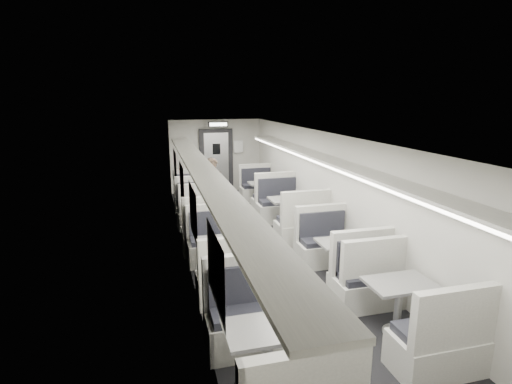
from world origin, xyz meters
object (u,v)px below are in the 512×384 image
booth_right_c (342,261)px  vestibule_door (216,161)px  booth_right_d (398,307)px  passenger (213,192)px  booth_right_b (290,214)px  booth_left_c (222,259)px  booth_left_a (197,204)px  booth_right_a (264,194)px  booth_left_b (205,220)px  exit_sign (218,124)px  booth_left_d (268,359)px

booth_right_c → vestibule_door: vestibule_door is taller
booth_right_d → passenger: 5.55m
booth_right_b → vestibule_door: 4.62m
booth_left_c → booth_left_a: bearing=90.0°
passenger → vestibule_door: 3.60m
booth_right_d → booth_left_c: bearing=132.1°
booth_right_a → booth_right_d: size_ratio=0.97×
booth_right_d → passenger: bearing=107.5°
booth_right_b → passenger: (-1.66, 0.93, 0.43)m
vestibule_door → booth_left_a: bearing=-109.3°
booth_left_a → booth_left_c: size_ratio=1.03×
passenger → booth_left_c: bearing=-89.5°
booth_left_b → booth_right_d: size_ratio=1.07×
booth_left_a → booth_right_a: bearing=17.1°
booth_left_c → passenger: bearing=83.7°
booth_left_a → passenger: passenger is taller
exit_sign → passenger: bearing=-102.3°
booth_right_a → booth_right_d: 6.57m
booth_left_a → booth_right_a: booth_left_a is taller
booth_right_d → vestibule_door: bearing=96.5°
booth_left_b → booth_left_a: bearing=90.0°
booth_right_b → passenger: 1.95m
booth_left_a → booth_left_c: booth_left_a is taller
booth_left_b → booth_right_b: booth_right_b is taller
passenger → exit_sign: bearing=84.4°
booth_right_c → passenger: size_ratio=1.24×
booth_right_d → exit_sign: 8.60m
booth_right_b → booth_right_a: bearing=90.0°
booth_right_b → booth_right_d: (0.00, -4.35, -0.03)m
booth_right_c → vestibule_door: size_ratio=0.99×
booth_right_c → booth_right_d: size_ratio=0.97×
booth_right_a → booth_right_c: bearing=-90.0°
booth_left_d → booth_left_a: bearing=90.0°
booth_left_a → booth_right_c: booth_left_a is taller
booth_right_c → booth_right_d: (0.00, -1.63, 0.01)m
booth_left_d → exit_sign: bearing=83.6°
booth_left_b → booth_right_b: 2.00m
booth_left_d → booth_right_b: size_ratio=0.97×
booth_right_b → booth_right_c: bearing=-90.0°
booth_left_d → passenger: passenger is taller
booth_right_d → booth_right_b: bearing=90.0°
booth_left_c → booth_left_d: booth_left_d is taller
booth_left_d → vestibule_door: (1.00, 9.43, 0.64)m
booth_left_c → passenger: (0.34, 3.06, 0.47)m
booth_right_c → exit_sign: (-1.00, 6.70, 1.91)m
booth_left_b → vestibule_door: (1.00, 4.39, 0.63)m
booth_right_a → booth_left_b: bearing=-133.0°
booth_left_d → exit_sign: size_ratio=3.59×
booth_left_b → passenger: (0.34, 0.85, 0.43)m
booth_left_c → booth_right_a: (2.00, 4.35, -0.00)m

